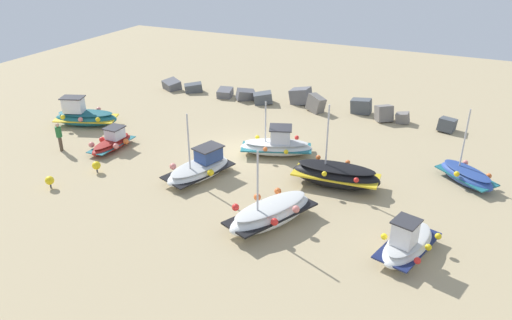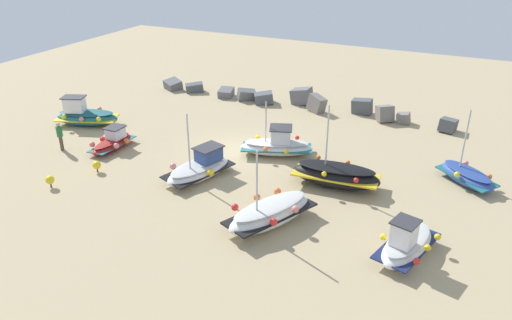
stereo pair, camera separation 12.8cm
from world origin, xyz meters
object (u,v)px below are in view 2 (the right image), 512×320
object	(u,v)px
person_walking	(60,134)
fishing_boat_2	(85,116)
fishing_boat_5	(466,176)
mooring_buoy_0	(50,180)
fishing_boat_0	(270,213)
fishing_boat_1	(277,146)
fishing_boat_7	(200,168)
fishing_boat_3	(113,142)
fishing_boat_4	(336,175)
mooring_buoy_1	(97,165)
fishing_boat_6	(407,244)

from	to	relation	value
person_walking	fishing_boat_2	bearing A→B (deg)	-95.07
fishing_boat_5	mooring_buoy_0	distance (m)	20.19
fishing_boat_0	fishing_boat_1	xyz separation A→B (m)	(-2.51, 6.61, -0.03)
fishing_boat_5	fishing_boat_7	xyz separation A→B (m)	(-12.12, -4.96, 0.08)
fishing_boat_3	fishing_boat_4	size ratio (longest dim) A/B	0.69
fishing_boat_1	fishing_boat_3	xyz separation A→B (m)	(-8.69, -3.25, -0.12)
mooring_buoy_1	person_walking	bearing A→B (deg)	160.85
fishing_boat_2	fishing_boat_5	bearing A→B (deg)	164.36
fishing_boat_6	mooring_buoy_1	xyz separation A→B (m)	(-15.58, 0.44, -0.14)
fishing_boat_4	fishing_boat_6	xyz separation A→B (m)	(4.10, -4.22, -0.07)
fishing_boat_7	mooring_buoy_0	world-z (taller)	fishing_boat_7
fishing_boat_2	fishing_boat_3	size ratio (longest dim) A/B	1.38
fishing_boat_1	fishing_boat_2	bearing A→B (deg)	164.28
person_walking	mooring_buoy_0	distance (m)	4.51
fishing_boat_5	person_walking	xyz separation A→B (m)	(-20.83, -5.49, 0.53)
fishing_boat_0	fishing_boat_5	bearing A→B (deg)	-18.78
fishing_boat_5	mooring_buoy_0	size ratio (longest dim) A/B	5.99
person_walking	mooring_buoy_0	size ratio (longest dim) A/B	2.65
fishing_boat_4	mooring_buoy_1	world-z (taller)	fishing_boat_4
fishing_boat_3	person_walking	world-z (taller)	person_walking
fishing_boat_2	person_walking	xyz separation A→B (m)	(1.52, -3.57, 0.34)
fishing_boat_1	mooring_buoy_0	world-z (taller)	fishing_boat_1
fishing_boat_5	fishing_boat_7	distance (m)	13.09
fishing_boat_4	fishing_boat_7	xyz separation A→B (m)	(-6.42, -1.98, -0.10)
fishing_boat_1	fishing_boat_3	world-z (taller)	fishing_boat_1
fishing_boat_1	fishing_boat_5	world-z (taller)	fishing_boat_5
fishing_boat_1	fishing_boat_2	world-z (taller)	fishing_boat_1
fishing_boat_2	fishing_boat_5	xyz separation A→B (m)	(22.36, 1.92, -0.19)
fishing_boat_2	mooring_buoy_1	world-z (taller)	fishing_boat_2
fishing_boat_0	fishing_boat_3	size ratio (longest dim) A/B	1.48
fishing_boat_6	mooring_buoy_1	size ratio (longest dim) A/B	5.91
fishing_boat_4	mooring_buoy_0	bearing A→B (deg)	-158.19
fishing_boat_2	fishing_boat_5	size ratio (longest dim) A/B	1.12
fishing_boat_0	fishing_boat_4	size ratio (longest dim) A/B	1.03
fishing_boat_4	fishing_boat_7	world-z (taller)	fishing_boat_4
fishing_boat_5	mooring_buoy_0	xyz separation A→B (m)	(-18.07, -9.00, -0.01)
fishing_boat_7	person_walking	xyz separation A→B (m)	(-8.72, -0.53, 0.45)
fishing_boat_1	fishing_boat_7	bearing A→B (deg)	-141.12
fishing_boat_6	mooring_buoy_0	distance (m)	16.56
fishing_boat_1	fishing_boat_6	xyz separation A→B (m)	(8.08, -6.36, -0.00)
fishing_boat_0	fishing_boat_3	bearing A→B (deg)	98.47
fishing_boat_0	fishing_boat_1	world-z (taller)	fishing_boat_0
fishing_boat_7	fishing_boat_1	bearing A→B (deg)	-13.28
fishing_boat_0	mooring_buoy_1	xyz separation A→B (m)	(-10.00, 0.69, -0.17)
mooring_buoy_1	fishing_boat_2	bearing A→B (deg)	136.93
fishing_boat_2	mooring_buoy_0	world-z (taller)	fishing_boat_2
fishing_boat_0	fishing_boat_5	size ratio (longest dim) A/B	1.21
fishing_boat_1	fishing_boat_5	bearing A→B (deg)	-15.63
fishing_boat_1	fishing_boat_5	size ratio (longest dim) A/B	1.15
mooring_buoy_0	fishing_boat_5	bearing A→B (deg)	26.49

